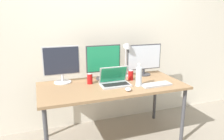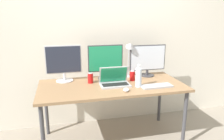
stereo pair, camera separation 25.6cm
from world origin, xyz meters
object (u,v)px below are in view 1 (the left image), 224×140
at_px(monitor_left, 62,64).
at_px(soda_can_near_keyboard, 131,75).
at_px(soda_can_by_laptop, 90,79).
at_px(desk_lamp, 127,52).
at_px(keyboard_main, 156,85).
at_px(work_desk, 112,89).
at_px(monitor_center, 104,61).
at_px(mouse_by_keyboard, 128,89).
at_px(monitor_right, 144,59).
at_px(laptop_silver, 115,81).
at_px(water_bottle, 139,76).

height_order(monitor_left, soda_can_near_keyboard, monitor_left).
distance_m(monitor_left, soda_can_by_laptop, 0.38).
bearing_deg(desk_lamp, keyboard_main, -66.25).
bearing_deg(work_desk, monitor_center, 95.15).
bearing_deg(mouse_by_keyboard, monitor_right, 70.82).
bearing_deg(work_desk, laptop_silver, -46.34).
bearing_deg(monitor_right, mouse_by_keyboard, -131.32).
relative_size(monitor_right, mouse_by_keyboard, 5.39).
distance_m(monitor_center, water_bottle, 0.52).
distance_m(laptop_silver, soda_can_near_keyboard, 0.29).
relative_size(monitor_right, soda_can_near_keyboard, 3.91).
xyz_separation_m(monitor_left, mouse_by_keyboard, (0.64, -0.54, -0.22)).
bearing_deg(soda_can_near_keyboard, laptop_silver, -155.07).
distance_m(monitor_right, soda_can_by_laptop, 0.82).
bearing_deg(monitor_right, water_bottle, -124.17).
bearing_deg(keyboard_main, laptop_silver, 157.31).
relative_size(monitor_left, monitor_center, 1.01).
distance_m(laptop_silver, water_bottle, 0.29).
distance_m(monitor_right, laptop_silver, 0.62).
height_order(laptop_silver, keyboard_main, laptop_silver).
distance_m(work_desk, keyboard_main, 0.53).
bearing_deg(soda_can_by_laptop, monitor_center, 32.01).
relative_size(monitor_center, laptop_silver, 1.29).
height_order(keyboard_main, mouse_by_keyboard, mouse_by_keyboard).
relative_size(laptop_silver, desk_lamp, 0.71).
bearing_deg(soda_can_near_keyboard, water_bottle, -91.71).
xyz_separation_m(laptop_silver, soda_can_by_laptop, (-0.26, 0.15, 0.01)).
xyz_separation_m(monitor_right, water_bottle, (-0.27, -0.40, -0.10)).
xyz_separation_m(monitor_center, mouse_by_keyboard, (0.12, -0.52, -0.22)).
height_order(keyboard_main, desk_lamp, desk_lamp).
bearing_deg(desk_lamp, work_desk, -141.17).
bearing_deg(water_bottle, work_desk, 152.35).
height_order(monitor_left, desk_lamp, desk_lamp).
relative_size(monitor_left, monitor_right, 0.92).
relative_size(monitor_right, keyboard_main, 1.35).
bearing_deg(laptop_silver, keyboard_main, -20.95).
bearing_deg(soda_can_near_keyboard, soda_can_by_laptop, 177.18).
height_order(monitor_left, laptop_silver, monitor_left).
distance_m(monitor_left, keyboard_main, 1.16).
distance_m(monitor_right, keyboard_main, 0.51).
xyz_separation_m(mouse_by_keyboard, soda_can_near_keyboard, (0.19, 0.36, 0.05)).
xyz_separation_m(work_desk, water_bottle, (0.28, -0.15, 0.18)).
xyz_separation_m(monitor_center, keyboard_main, (0.51, -0.46, -0.23)).
height_order(mouse_by_keyboard, desk_lamp, desk_lamp).
relative_size(keyboard_main, soda_can_near_keyboard, 2.89).
height_order(soda_can_by_laptop, desk_lamp, desk_lamp).
distance_m(monitor_right, desk_lamp, 0.28).
height_order(work_desk, mouse_by_keyboard, mouse_by_keyboard).
relative_size(work_desk, desk_lamp, 3.51).
relative_size(monitor_center, desk_lamp, 0.91).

